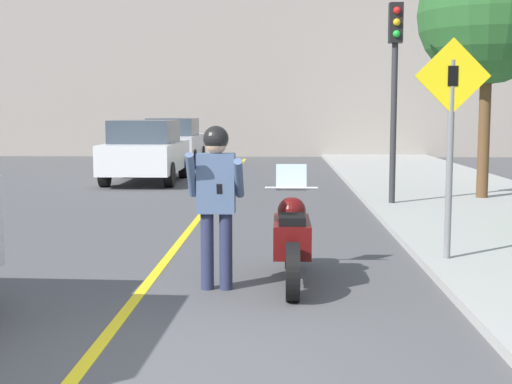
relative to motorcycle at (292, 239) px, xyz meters
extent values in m
plane|color=#4C4C4F|center=(-1.00, -2.89, -0.50)|extent=(80.00, 80.00, 0.00)
cube|color=yellow|center=(-1.60, 3.11, -0.49)|extent=(0.12, 36.00, 0.01)
cube|color=gray|center=(-1.00, 23.11, 4.13)|extent=(28.00, 1.20, 9.26)
cylinder|color=black|center=(0.00, -0.77, -0.20)|extent=(0.14, 0.60, 0.60)
cylinder|color=black|center=(0.00, 0.75, -0.20)|extent=(0.14, 0.60, 0.60)
cube|color=#510C0C|center=(0.00, -0.01, 0.03)|extent=(0.40, 1.05, 0.36)
sphere|color=#510C0C|center=(0.00, 0.13, 0.29)|extent=(0.32, 0.32, 0.32)
cube|color=black|center=(0.00, -0.25, 0.25)|extent=(0.28, 0.48, 0.10)
cylinder|color=silver|center=(0.00, 0.51, 0.51)|extent=(0.62, 0.03, 0.03)
cube|color=silver|center=(0.00, 0.58, 0.63)|extent=(0.36, 0.12, 0.31)
cylinder|color=#282D4C|center=(-0.91, -0.33, -0.08)|extent=(0.14, 0.14, 0.83)
cylinder|color=#282D4C|center=(-0.71, -0.33, -0.08)|extent=(0.14, 0.14, 0.83)
cube|color=slate|center=(-0.81, -0.33, 0.65)|extent=(0.40, 0.22, 0.63)
cylinder|color=slate|center=(-1.06, -0.43, 0.75)|extent=(0.09, 0.38, 0.49)
cylinder|color=slate|center=(-0.56, -0.45, 0.71)|extent=(0.09, 0.45, 0.45)
sphere|color=tan|center=(-0.81, -0.33, 1.07)|extent=(0.23, 0.23, 0.23)
sphere|color=black|center=(-0.81, -0.33, 1.12)|extent=(0.27, 0.27, 0.27)
cube|color=black|center=(-0.75, -0.61, 0.62)|extent=(0.06, 0.05, 0.11)
cylinder|color=slate|center=(1.92, 0.89, 0.82)|extent=(0.08, 0.08, 2.41)
cube|color=yellow|center=(1.92, 0.87, 1.83)|extent=(0.91, 0.02, 0.91)
cube|color=black|center=(1.92, 0.85, 1.83)|extent=(0.12, 0.01, 0.24)
cylinder|color=#2D2D30|center=(2.07, 6.28, 1.55)|extent=(0.12, 0.12, 3.87)
cube|color=black|center=(2.07, 6.26, 3.11)|extent=(0.26, 0.22, 0.76)
sphere|color=red|center=(2.07, 6.14, 3.33)|extent=(0.14, 0.14, 0.14)
sphere|color=gold|center=(2.07, 6.14, 3.11)|extent=(0.14, 0.14, 0.14)
sphere|color=green|center=(2.07, 6.14, 2.89)|extent=(0.14, 0.14, 0.14)
cylinder|color=brown|center=(4.11, 7.25, 1.01)|extent=(0.24, 0.24, 2.79)
sphere|color=#285B28|center=(4.11, 7.25, 3.41)|extent=(2.88, 2.88, 2.88)
cylinder|color=black|center=(-4.60, 12.65, -0.18)|extent=(0.22, 0.64, 0.64)
cylinder|color=black|center=(-2.95, 12.65, -0.18)|extent=(0.22, 0.64, 0.64)
cylinder|color=black|center=(-4.60, 10.04, -0.18)|extent=(0.22, 0.64, 0.64)
cylinder|color=black|center=(-2.95, 10.04, -0.18)|extent=(0.22, 0.64, 0.64)
cube|color=white|center=(-3.77, 11.34, 0.20)|extent=(1.80, 4.20, 0.76)
cube|color=#38424C|center=(-3.77, 11.18, 0.88)|extent=(1.58, 2.18, 0.60)
cylinder|color=black|center=(-4.77, 18.74, -0.18)|extent=(0.22, 0.64, 0.64)
cylinder|color=black|center=(-3.11, 18.74, -0.18)|extent=(0.22, 0.64, 0.64)
cylinder|color=black|center=(-4.77, 16.14, -0.18)|extent=(0.22, 0.64, 0.64)
cylinder|color=black|center=(-3.11, 16.14, -0.18)|extent=(0.22, 0.64, 0.64)
cube|color=silver|center=(-3.94, 17.44, 0.20)|extent=(1.80, 4.20, 0.76)
cube|color=#38424C|center=(-3.94, 17.27, 0.88)|extent=(1.58, 2.18, 0.60)
camera|label=1|loc=(-0.12, -7.81, 1.40)|focal=50.00mm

